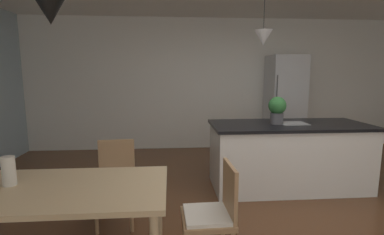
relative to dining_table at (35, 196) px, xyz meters
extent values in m
cube|color=brown|center=(2.13, 0.60, -0.68)|extent=(10.00, 8.40, 0.04)
cube|color=white|center=(2.13, 3.86, 0.69)|extent=(10.00, 0.12, 2.70)
cube|color=#D1B284|center=(0.00, 0.00, 0.05)|extent=(1.96, 0.86, 0.04)
cylinder|color=#D1B284|center=(0.90, 0.35, -0.31)|extent=(0.06, 0.06, 0.71)
cube|color=#A87F56|center=(0.44, 0.75, -0.23)|extent=(0.42, 0.42, 0.04)
cube|color=white|center=(0.44, 0.75, -0.20)|extent=(0.38, 0.38, 0.03)
cube|color=#A87F56|center=(0.43, 0.93, 0.00)|extent=(0.38, 0.05, 0.42)
cylinder|color=#A87F56|center=(0.62, 0.59, -0.46)|extent=(0.04, 0.04, 0.41)
cylinder|color=#A87F56|center=(0.28, 0.57, -0.46)|extent=(0.04, 0.04, 0.41)
cylinder|color=#A87F56|center=(0.60, 0.93, -0.46)|extent=(0.04, 0.04, 0.41)
cylinder|color=#A87F56|center=(0.26, 0.91, -0.46)|extent=(0.04, 0.04, 0.41)
cube|color=#A87F56|center=(1.30, 0.00, -0.23)|extent=(0.41, 0.41, 0.04)
cube|color=white|center=(1.30, 0.00, -0.20)|extent=(0.37, 0.37, 0.03)
cube|color=#A87F56|center=(1.48, 0.01, 0.00)|extent=(0.04, 0.38, 0.42)
cylinder|color=#A87F56|center=(1.13, 0.16, -0.46)|extent=(0.04, 0.04, 0.41)
cylinder|color=#A87F56|center=(1.47, 0.18, -0.46)|extent=(0.04, 0.04, 0.41)
cube|color=white|center=(2.64, 1.58, -0.22)|extent=(2.06, 0.85, 0.88)
cube|color=black|center=(2.64, 1.58, 0.22)|extent=(2.12, 0.91, 0.04)
cube|color=gray|center=(2.68, 1.58, 0.24)|extent=(0.36, 0.30, 0.01)
cube|color=silver|center=(3.34, 3.46, 0.31)|extent=(0.68, 0.64, 1.94)
cylinder|color=#4C4C4C|center=(3.04, 3.12, 0.31)|extent=(0.02, 0.02, 1.16)
cone|color=black|center=(0.17, 0.08, 1.35)|extent=(0.22, 0.22, 0.19)
cylinder|color=black|center=(2.23, 1.58, 1.75)|extent=(0.01, 0.01, 0.57)
cone|color=#B7B7B7|center=(2.23, 1.58, 1.37)|extent=(0.22, 0.22, 0.19)
cylinder|color=#4C4C51|center=(2.45, 1.58, 0.31)|extent=(0.17, 0.17, 0.15)
sphere|color=#2D6B33|center=(2.45, 1.58, 0.49)|extent=(0.24, 0.24, 0.24)
cylinder|color=silver|center=(-0.21, 0.07, 0.18)|extent=(0.10, 0.10, 0.23)
camera|label=1|loc=(1.02, -2.08, 0.91)|focal=26.38mm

